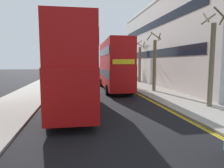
# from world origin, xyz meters

# --- Properties ---
(sidewalk_right) EXTENTS (4.00, 80.00, 0.14)m
(sidewalk_right) POSITION_xyz_m (6.50, 16.00, 0.07)
(sidewalk_right) COLOR gray
(sidewalk_right) RESTS_ON ground
(sidewalk_left) EXTENTS (4.00, 80.00, 0.14)m
(sidewalk_left) POSITION_xyz_m (-6.50, 16.00, 0.07)
(sidewalk_left) COLOR gray
(sidewalk_left) RESTS_ON ground
(kerb_line_outer) EXTENTS (0.10, 56.00, 0.01)m
(kerb_line_outer) POSITION_xyz_m (4.40, 14.00, 0.00)
(kerb_line_outer) COLOR yellow
(kerb_line_outer) RESTS_ON ground
(kerb_line_inner) EXTENTS (0.10, 56.00, 0.01)m
(kerb_line_inner) POSITION_xyz_m (4.24, 14.00, 0.00)
(kerb_line_inner) COLOR yellow
(kerb_line_inner) RESTS_ON ground
(double_decker_bus_away) EXTENTS (2.98, 10.86, 5.64)m
(double_decker_bus_away) POSITION_xyz_m (-1.94, 12.00, 3.03)
(double_decker_bus_away) COLOR #B20F0F
(double_decker_bus_away) RESTS_ON ground
(double_decker_bus_oncoming) EXTENTS (3.05, 10.88, 5.64)m
(double_decker_bus_oncoming) POSITION_xyz_m (2.45, 20.44, 3.03)
(double_decker_bus_oncoming) COLOR #B20F0F
(double_decker_bus_oncoming) RESTS_ON ground
(pedestrian_far) EXTENTS (0.34, 0.22, 1.62)m
(pedestrian_far) POSITION_xyz_m (5.12, 20.47, 0.99)
(pedestrian_far) COLOR #2D2D38
(pedestrian_far) RESTS_ON sidewalk_right
(street_tree_near) EXTENTS (1.82, 2.11, 6.54)m
(street_tree_near) POSITION_xyz_m (7.77, 27.33, 3.06)
(street_tree_near) COLOR #6B6047
(street_tree_near) RESTS_ON sidewalk_right
(street_tree_mid) EXTENTS (1.87, 1.82, 5.44)m
(street_tree_mid) POSITION_xyz_m (7.46, 32.43, 2.55)
(street_tree_mid) COLOR #6B6047
(street_tree_mid) RESTS_ON sidewalk_right
(street_tree_far) EXTENTS (1.59, 1.54, 6.73)m
(street_tree_far) POSITION_xyz_m (7.45, 10.40, 3.37)
(street_tree_far) COLOR #6B6047
(street_tree_far) RESTS_ON sidewalk_right
(street_tree_distant) EXTENTS (1.54, 1.66, 6.37)m
(street_tree_distant) POSITION_xyz_m (6.45, 18.21, 3.10)
(street_tree_distant) COLOR #6B6047
(street_tree_distant) RESTS_ON sidewalk_right
(townhouse_terrace_right) EXTENTS (10.08, 28.00, 11.49)m
(townhouse_terrace_right) POSITION_xyz_m (13.50, 24.78, 5.75)
(townhouse_terrace_right) COLOR silver
(townhouse_terrace_right) RESTS_ON ground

